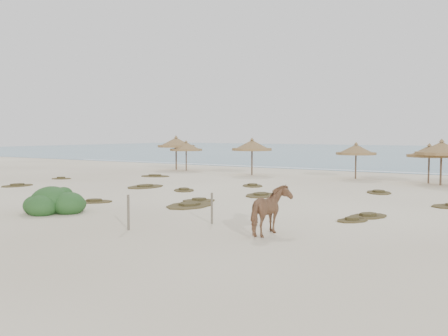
{
  "coord_description": "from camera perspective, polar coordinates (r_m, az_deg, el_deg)",
  "views": [
    {
      "loc": [
        14.79,
        -18.19,
        3.39
      ],
      "look_at": [
        -0.04,
        5.0,
        1.46
      ],
      "focal_mm": 40.0,
      "sensor_mm": 36.0,
      "label": 1
    }
  ],
  "objects": [
    {
      "name": "ground",
      "position": [
        23.68,
        -6.46,
        -4.25
      ],
      "size": [
        160.0,
        160.0,
        0.0
      ],
      "primitive_type": "plane",
      "color": "#FCF2CF",
      "rests_on": "ground"
    },
    {
      "name": "ocean",
      "position": [
        94.41,
        23.58,
        1.61
      ],
      "size": [
        200.0,
        100.0,
        0.01
      ],
      "primitive_type": "cube",
      "color": "#2A637F",
      "rests_on": "ground"
    },
    {
      "name": "foam_line",
      "position": [
        46.72,
        14.06,
        -0.27
      ],
      "size": [
        70.0,
        0.6,
        0.01
      ],
      "primitive_type": "cube",
      "color": "white",
      "rests_on": "ground"
    },
    {
      "name": "palapa_0",
      "position": [
        45.28,
        -4.35,
        2.42
      ],
      "size": [
        3.69,
        3.69,
        2.77
      ],
      "rotation": [
        0.0,
        0.0,
        -0.3
      ],
      "color": "#513729",
      "rests_on": "ground"
    },
    {
      "name": "palapa_1",
      "position": [
        46.31,
        -5.5,
        2.87
      ],
      "size": [
        3.85,
        3.85,
        3.21
      ],
      "rotation": [
        0.0,
        0.0,
        -0.14
      ],
      "color": "#513729",
      "rests_on": "ground"
    },
    {
      "name": "palapa_2",
      "position": [
        40.34,
        3.22,
        2.54
      ],
      "size": [
        3.27,
        3.27,
        3.05
      ],
      "rotation": [
        0.0,
        0.0,
        -0.01
      ],
      "color": "#513729",
      "rests_on": "ground"
    },
    {
      "name": "palapa_3",
      "position": [
        38.3,
        14.85,
        1.99
      ],
      "size": [
        3.01,
        3.01,
        2.75
      ],
      "rotation": [
        0.0,
        0.0,
        0.03
      ],
      "color": "#513729",
      "rests_on": "ground"
    },
    {
      "name": "palapa_4",
      "position": [
        36.3,
        22.41,
        1.7
      ],
      "size": [
        3.15,
        3.15,
        2.73
      ],
      "rotation": [
        0.0,
        0.0,
        -0.08
      ],
      "color": "#513729",
      "rests_on": "ground"
    },
    {
      "name": "palapa_5",
      "position": [
        35.25,
        23.6,
        2.0
      ],
      "size": [
        4.28,
        4.28,
        3.05
      ],
      "rotation": [
        0.0,
        0.0,
        0.41
      ],
      "color": "#513729",
      "rests_on": "ground"
    },
    {
      "name": "horse",
      "position": [
        16.67,
        5.32,
        -4.88
      ],
      "size": [
        0.98,
        1.99,
        1.64
      ],
      "primitive_type": "imported",
      "rotation": [
        0.0,
        0.0,
        3.19
      ],
      "color": "#906041",
      "rests_on": "ground"
    },
    {
      "name": "fence_post_near",
      "position": [
        17.81,
        -10.88,
        -5.01
      ],
      "size": [
        0.1,
        0.1,
        1.24
      ],
      "primitive_type": "cylinder",
      "rotation": [
        0.0,
        0.0,
        0.13
      ],
      "color": "#665E4C",
      "rests_on": "ground"
    },
    {
      "name": "fence_post_far",
      "position": [
        18.69,
        -1.39,
        -4.63
      ],
      "size": [
        0.09,
        0.09,
        1.17
      ],
      "primitive_type": "cylinder",
      "rotation": [
        0.0,
        0.0,
        -0.04
      ],
      "color": "#665E4C",
      "rests_on": "ground"
    },
    {
      "name": "bush",
      "position": [
        22.63,
        -19.0,
        -3.74
      ],
      "size": [
        2.9,
        2.55,
        1.3
      ],
      "rotation": [
        0.0,
        0.0,
        -0.27
      ],
      "color": "#2B5323",
      "rests_on": "ground"
    },
    {
      "name": "scrub_0",
      "position": [
        34.6,
        -22.55,
        -1.84
      ],
      "size": [
        1.45,
        2.17,
        0.16
      ],
      "rotation": [
        0.0,
        0.0,
        1.54
      ],
      "color": "brown",
      "rests_on": "ground"
    },
    {
      "name": "scrub_1",
      "position": [
        31.71,
        -8.97,
        -2.09
      ],
      "size": [
        1.8,
        2.76,
        0.16
      ],
      "rotation": [
        0.0,
        0.0,
        1.58
      ],
      "color": "brown",
      "rests_on": "ground"
    },
    {
      "name": "scrub_2",
      "position": [
        29.5,
        -4.59,
        -2.51
      ],
      "size": [
        2.1,
        2.18,
        0.16
      ],
      "rotation": [
        0.0,
        0.0,
        2.27
      ],
      "color": "brown",
      "rests_on": "ground"
    },
    {
      "name": "scrub_3",
      "position": [
        27.13,
        4.22,
        -3.08
      ],
      "size": [
        2.02,
        2.67,
        0.16
      ],
      "rotation": [
        0.0,
        0.0,
        1.77
      ],
      "color": "brown",
      "rests_on": "ground"
    },
    {
      "name": "scrub_4",
      "position": [
        21.09,
        16.15,
        -5.26
      ],
      "size": [
        1.81,
        2.14,
        0.16
      ],
      "rotation": [
        0.0,
        0.0,
        1.16
      ],
      "color": "brown",
      "rests_on": "ground"
    },
    {
      "name": "scrub_6",
      "position": [
        39.41,
        -7.88,
        -0.9
      ],
      "size": [
        2.68,
        2.09,
        0.16
      ],
      "rotation": [
        0.0,
        0.0,
        0.26
      ],
      "color": "brown",
      "rests_on": "ground"
    },
    {
      "name": "scrub_7",
      "position": [
        29.61,
        17.27,
        -2.65
      ],
      "size": [
        2.06,
        2.41,
        0.16
      ],
      "rotation": [
        0.0,
        0.0,
        2.01
      ],
      "color": "brown",
      "rests_on": "ground"
    },
    {
      "name": "scrub_8",
      "position": [
        38.85,
        -18.11,
        -1.13
      ],
      "size": [
        1.72,
        1.53,
        0.16
      ],
      "rotation": [
        0.0,
        0.0,
        0.52
      ],
      "color": "brown",
      "rests_on": "ground"
    },
    {
      "name": "scrub_9",
      "position": [
        23.34,
        -3.94,
        -4.23
      ],
      "size": [
        2.08,
        2.98,
        0.16
      ],
      "rotation": [
        0.0,
        0.0,
        1.66
      ],
      "color": "brown",
      "rests_on": "ground"
    },
    {
      "name": "scrub_11",
      "position": [
        25.34,
        -14.59,
        -3.7
      ],
      "size": [
        2.06,
        1.98,
        0.16
      ],
      "rotation": [
        0.0,
        0.0,
        0.69
      ],
      "color": "brown",
      "rests_on": "ground"
    },
    {
      "name": "scrub_12",
      "position": [
        19.93,
        14.43,
        -5.77
      ],
      "size": [
        1.45,
        1.61,
        0.16
      ],
      "rotation": [
        0.0,
        0.0,
        1.04
      ],
      "color": "brown",
      "rests_on": "ground"
    },
    {
      "name": "scrub_13",
      "position": [
        31.95,
        3.27,
        -2.0
      ],
      "size": [
        2.18,
        2.31,
        0.16
      ],
      "rotation": [
        0.0,
        0.0,
        2.22
      ],
      "color": "brown",
      "rests_on": "ground"
    },
    {
      "name": "scrub_14",
      "position": [
        24.96,
        -2.88,
        -3.69
      ],
      "size": [
        1.93,
        1.91,
        0.16
      ],
      "rotation": [
        0.0,
        0.0,
        0.76
      ],
      "color": "brown",
      "rests_on": "ground"
    }
  ]
}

